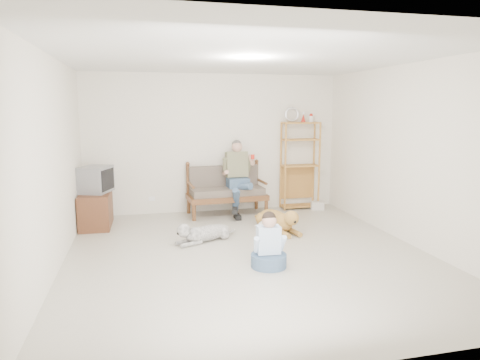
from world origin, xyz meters
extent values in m
plane|color=beige|center=(0.00, 0.00, 0.00)|extent=(5.50, 5.50, 0.00)
plane|color=white|center=(0.00, 0.00, 2.70)|extent=(5.50, 5.50, 0.00)
plane|color=silver|center=(0.00, 2.75, 1.35)|extent=(5.00, 0.00, 5.00)
plane|color=silver|center=(0.00, -2.75, 1.35)|extent=(5.00, 0.00, 5.00)
plane|color=silver|center=(-2.50, 0.00, 1.35)|extent=(0.00, 5.50, 5.50)
plane|color=silver|center=(2.50, 0.00, 1.35)|extent=(0.00, 5.50, 5.50)
cube|color=brown|center=(0.17, 2.35, 0.35)|extent=(1.53, 0.78, 0.10)
cube|color=#665A4E|center=(0.17, 2.35, 0.47)|extent=(1.41, 0.67, 0.13)
cube|color=#665A4E|center=(0.17, 2.59, 0.70)|extent=(1.38, 0.19, 0.45)
cylinder|color=brown|center=(0.17, 2.65, 0.90)|extent=(1.40, 0.12, 0.05)
cylinder|color=brown|center=(-0.53, 2.05, 0.15)|extent=(0.07, 0.07, 0.30)
cylinder|color=brown|center=(-0.53, 2.65, 0.47)|extent=(0.07, 0.07, 0.95)
cylinder|color=brown|center=(0.87, 2.05, 0.15)|extent=(0.07, 0.07, 0.30)
cylinder|color=brown|center=(0.87, 2.65, 0.47)|extent=(0.07, 0.07, 0.95)
cube|color=#445C7C|center=(0.38, 2.33, 0.62)|extent=(0.39, 0.37, 0.20)
cube|color=gray|center=(0.38, 2.43, 0.96)|extent=(0.41, 0.28, 0.52)
sphere|color=tan|center=(0.38, 2.40, 1.31)|extent=(0.21, 0.21, 0.21)
sphere|color=#524D48|center=(0.38, 2.42, 1.35)|extent=(0.19, 0.19, 0.19)
cylinder|color=red|center=(0.64, 2.21, 1.13)|extent=(0.07, 0.07, 0.09)
cube|color=#B98C3A|center=(1.73, 2.55, 1.75)|extent=(0.74, 0.30, 0.03)
torus|color=silver|center=(1.53, 2.55, 1.91)|extent=(0.31, 0.05, 0.31)
cone|color=red|center=(1.78, 2.55, 1.84)|extent=(0.10, 0.10, 0.16)
cylinder|color=#B98C3A|center=(1.37, 2.41, 0.88)|extent=(0.04, 0.04, 1.77)
cylinder|color=#B98C3A|center=(1.37, 2.69, 0.88)|extent=(0.04, 0.04, 1.77)
cylinder|color=#B98C3A|center=(2.09, 2.41, 0.88)|extent=(0.04, 0.04, 1.77)
cylinder|color=#B98C3A|center=(2.09, 2.69, 0.88)|extent=(0.04, 0.04, 1.77)
cube|color=white|center=(2.04, 2.34, 0.08)|extent=(0.29, 0.24, 0.16)
cube|color=brown|center=(-2.22, 2.03, 0.30)|extent=(0.52, 0.91, 0.60)
cube|color=brown|center=(-2.46, 1.81, 0.30)|extent=(0.03, 0.40, 0.50)
cube|color=brown|center=(-2.46, 2.25, 0.30)|extent=(0.03, 0.40, 0.50)
cube|color=slate|center=(-2.20, 2.07, 0.83)|extent=(0.60, 0.66, 0.45)
cube|color=black|center=(-2.00, 2.00, 0.83)|extent=(0.19, 0.44, 0.36)
cube|color=white|center=(-1.25, 2.73, 0.30)|extent=(0.12, 0.02, 0.08)
ellipsoid|color=#C09242|center=(0.79, 1.21, 0.15)|extent=(0.51, 1.01, 0.30)
sphere|color=#C09242|center=(0.84, 0.93, 0.17)|extent=(0.30, 0.30, 0.30)
sphere|color=#C09242|center=(0.88, 0.69, 0.30)|extent=(0.24, 0.24, 0.24)
ellipsoid|color=#C09242|center=(0.90, 0.58, 0.28)|extent=(0.13, 0.19, 0.09)
cylinder|color=#C09242|center=(0.70, 1.69, 0.06)|extent=(0.24, 0.36, 0.05)
ellipsoid|color=#C09242|center=(0.79, 0.70, 0.30)|extent=(0.07, 0.08, 0.12)
ellipsoid|color=#C09242|center=(0.96, 0.73, 0.30)|extent=(0.07, 0.08, 0.12)
ellipsoid|color=white|center=(-0.45, 0.79, 0.12)|extent=(0.84, 0.58, 0.24)
sphere|color=white|center=(-0.67, 0.69, 0.14)|extent=(0.24, 0.24, 0.24)
sphere|color=white|center=(-0.85, 0.60, 0.24)|extent=(0.21, 0.21, 0.21)
ellipsoid|color=white|center=(-0.93, 0.56, 0.22)|extent=(0.17, 0.15, 0.08)
cylinder|color=white|center=(-0.09, 0.96, 0.05)|extent=(0.25, 0.25, 0.04)
ellipsoid|color=white|center=(-0.86, 0.68, 0.24)|extent=(0.08, 0.07, 0.10)
ellipsoid|color=white|center=(-0.80, 0.55, 0.24)|extent=(0.08, 0.07, 0.10)
ellipsoid|color=white|center=(0.64, 1.16, 0.07)|extent=(0.37, 0.39, 0.15)
sphere|color=white|center=(0.71, 1.08, 0.08)|extent=(0.15, 0.15, 0.15)
sphere|color=#A98354|center=(0.77, 1.01, 0.15)|extent=(0.13, 0.13, 0.13)
ellipsoid|color=#A98354|center=(0.81, 0.96, 0.13)|extent=(0.11, 0.11, 0.05)
cylinder|color=white|center=(0.52, 1.30, 0.03)|extent=(0.14, 0.09, 0.02)
cone|color=#A98354|center=(0.73, 0.98, 0.19)|extent=(0.04, 0.04, 0.05)
cone|color=#A98354|center=(0.80, 1.05, 0.19)|extent=(0.04, 0.04, 0.05)
torus|color=red|center=(0.76, 1.02, 0.14)|extent=(0.13, 0.13, 0.02)
cylinder|color=#445C7C|center=(0.14, -0.50, 0.08)|extent=(0.47, 0.47, 0.17)
cube|color=white|center=(0.14, -0.48, 0.36)|extent=(0.31, 0.21, 0.36)
sphere|color=tan|center=(0.14, -0.50, 0.61)|extent=(0.19, 0.19, 0.19)
sphere|color=black|center=(0.14, -0.49, 0.65)|extent=(0.18, 0.18, 0.18)
camera|label=1|loc=(-1.45, -5.58, 2.04)|focal=32.00mm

